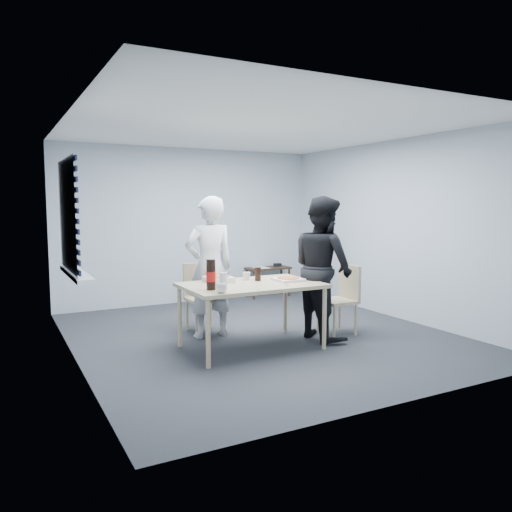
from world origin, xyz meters
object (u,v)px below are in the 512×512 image
chair_right (343,294)px  person_black (323,268)px  dining_table (251,289)px  chair_far (201,292)px  person_white (210,267)px  backpack (217,265)px  side_table (268,272)px  mug_b (246,276)px  soda_bottle (211,275)px  stool (217,285)px  mug_a (221,288)px

chair_right → person_black: 0.52m
dining_table → chair_right: size_ratio=1.76×
chair_far → person_black: 1.64m
person_white → backpack: bearing=-116.6°
dining_table → side_table: bearing=57.3°
mug_b → soda_bottle: soda_bottle is taller
chair_right → stool: 2.37m
chair_right → mug_a: (-1.90, -0.43, 0.30)m
chair_right → soda_bottle: soda_bottle is taller
mug_b → soda_bottle: size_ratio=0.31×
side_table → dining_table: bearing=-122.7°
chair_right → person_black: person_black is taller
stool → dining_table: bearing=-103.6°
backpack → soda_bottle: soda_bottle is taller
dining_table → person_black: person_black is taller
mug_b → person_black: bearing=-17.0°
dining_table → person_white: 0.76m
side_table → mug_a: bearing=-126.4°
dining_table → mug_a: 0.69m
person_white → person_black: same height
chair_far → person_white: bearing=-93.3°
dining_table → chair_right: bearing=1.5°
person_white → side_table: (1.98, 2.03, -0.43)m
person_black → chair_far: bearing=48.6°
stool → mug_a: (-1.10, -2.65, 0.44)m
mug_b → soda_bottle: bearing=-145.6°
person_white → side_table: size_ratio=2.21×
dining_table → mug_b: size_ratio=15.63×
chair_right → chair_far: bearing=146.8°
soda_bottle → side_table: bearing=51.3°
chair_right → mug_b: (-1.27, 0.24, 0.29)m
stool → mug_b: 2.09m
person_white → backpack: (0.77, 1.54, -0.19)m
side_table → soda_bottle: (-2.33, -2.91, 0.47)m
side_table → mug_b: size_ratio=8.02×
person_black → person_white: bearing=59.6°
mug_a → person_black: bearing=14.1°
stool → mug_b: bearing=-103.4°
stool → person_white: bearing=-116.4°
chair_right → backpack: bearing=109.9°
chair_right → stool: size_ratio=1.86×
soda_bottle → person_white: bearing=68.3°
backpack → mug_b: bearing=-96.8°
side_table → backpack: backpack is taller
soda_bottle → backpack: bearing=65.1°
chair_right → stool: chair_right is taller
mug_b → mug_a: bearing=-133.2°
dining_table → soda_bottle: size_ratio=4.77×
person_black → side_table: person_black is taller
mug_a → soda_bottle: 0.25m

